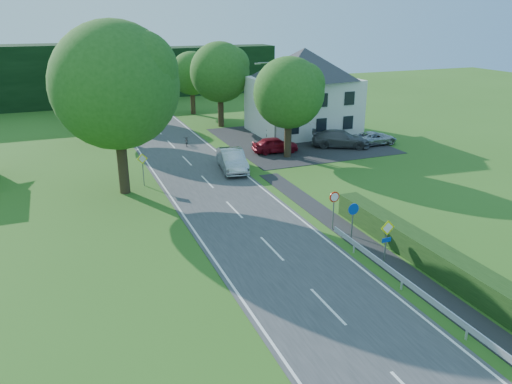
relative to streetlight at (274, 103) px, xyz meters
name	(u,v)px	position (x,y,z in m)	size (l,w,h in m)	color
road	(224,200)	(-8.06, -10.00, -4.44)	(7.00, 80.00, 0.04)	#38383B
footpath	(487,333)	(-3.11, -28.00, -4.44)	(1.50, 44.00, 0.04)	#232326
parking_pad	(298,140)	(3.94, 3.00, -4.44)	(14.00, 16.00, 0.04)	#232326
line_edge_left	(177,206)	(-11.31, -10.00, -4.42)	(0.12, 80.00, 0.01)	white
line_edge_right	(268,193)	(-4.81, -10.00, -4.42)	(0.12, 80.00, 0.01)	white
line_centre	(224,199)	(-8.06, -10.00, -4.42)	(0.12, 80.00, 0.01)	white
tree_main	(118,110)	(-14.06, -6.00, 1.36)	(9.40, 9.40, 11.64)	#235218
tree_left_far	(108,97)	(-13.06, 10.00, -0.17)	(7.00, 7.00, 8.58)	#235218
tree_right_far	(220,85)	(-1.06, 12.00, 0.08)	(7.40, 7.40, 9.09)	#235218
tree_left_back	(101,83)	(-12.56, 22.00, -0.43)	(6.60, 6.60, 8.07)	#235218
tree_right_back	(192,83)	(-2.06, 20.00, -0.68)	(6.20, 6.20, 7.56)	#235218
tree_right_mid	(288,108)	(0.44, -2.00, -0.17)	(7.00, 7.00, 8.58)	#235218
treeline_right	(177,71)	(-0.06, 36.00, -0.96)	(30.00, 5.00, 7.00)	black
house_white	(303,90)	(5.94, 6.00, -0.06)	(10.60, 8.40, 8.60)	silver
streetlight	(274,103)	(0.00, 0.00, 0.00)	(2.03, 0.18, 8.00)	slate
sign_priority_right	(387,235)	(-3.76, -22.02, -2.67)	(0.78, 0.09, 2.59)	slate
sign_roundabout	(353,215)	(-3.76, -19.02, -2.79)	(0.64, 0.08, 2.37)	slate
sign_speed_limit	(334,202)	(-3.76, -17.03, -2.70)	(0.64, 0.11, 2.37)	slate
sign_priority_left	(143,163)	(-12.56, -5.02, -2.75)	(0.78, 0.09, 2.44)	slate
moving_car	(232,160)	(-5.36, -3.96, -3.58)	(1.79, 5.15, 1.70)	#B1B2B6
motorcycle	(187,140)	(-6.74, 5.13, -3.96)	(0.62, 1.77, 0.93)	black
parked_car_red	(275,145)	(0.00, -0.33, -3.72)	(1.66, 4.13, 1.41)	maroon
parked_car_silver_a	(288,130)	(3.43, 4.28, -3.62)	(1.70, 4.88, 1.61)	#A0A1A5
parked_car_grey	(341,139)	(6.46, -0.84, -3.65)	(2.18, 5.36, 1.56)	#4D4D52
parked_car_silver_b	(374,138)	(9.94, -1.24, -3.81)	(2.03, 4.41, 1.23)	#AAABB2
parasol	(304,130)	(4.39, 2.60, -3.34)	(2.37, 2.42, 2.18)	#AE230D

